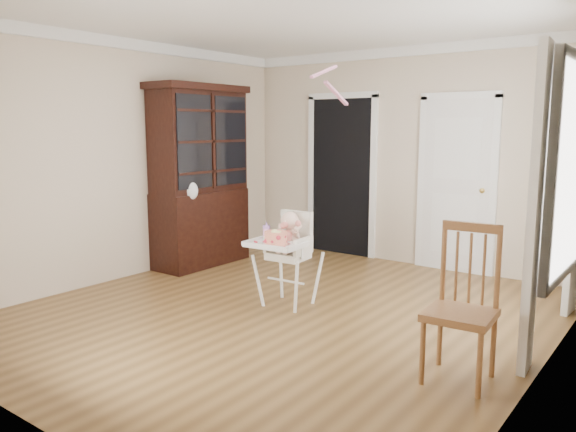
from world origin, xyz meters
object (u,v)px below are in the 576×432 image
Objects in this scene: cake at (276,238)px; china_cabinet at (200,176)px; dining_chair at (462,309)px; sippy_cup at (267,232)px; high_chair at (288,247)px.

china_cabinet is at bearing 154.26° from cake.
cake is 1.93m from dining_chair.
dining_chair is (3.81, -1.28, -0.62)m from china_cabinet.
china_cabinet is at bearing 157.27° from dining_chair.
sippy_cup is 1.91m from china_cabinet.
sippy_cup reaches higher than cake.
cake is at bearing -25.74° from china_cabinet.
high_chair is 0.42× the size of china_cabinet.
cake is 0.12× the size of china_cabinet.
sippy_cup is at bearing -157.31° from high_chair.
dining_chair is at bearing -18.62° from china_cabinet.
high_chair is at bearing -20.02° from china_cabinet.
china_cabinet reaches higher than dining_chair.
dining_chair is at bearing -13.39° from sippy_cup.
dining_chair reaches higher than sippy_cup.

